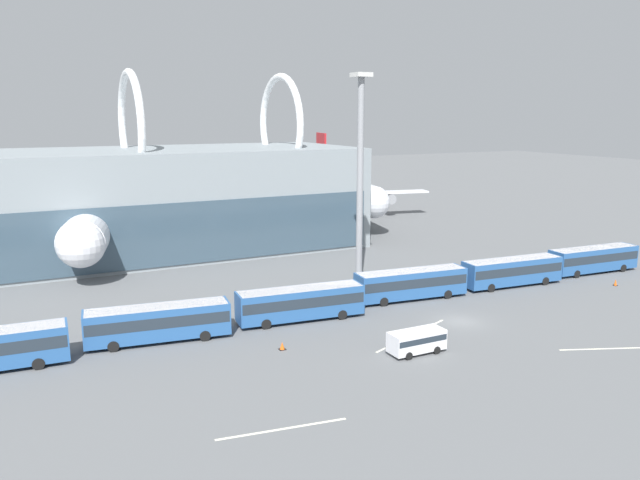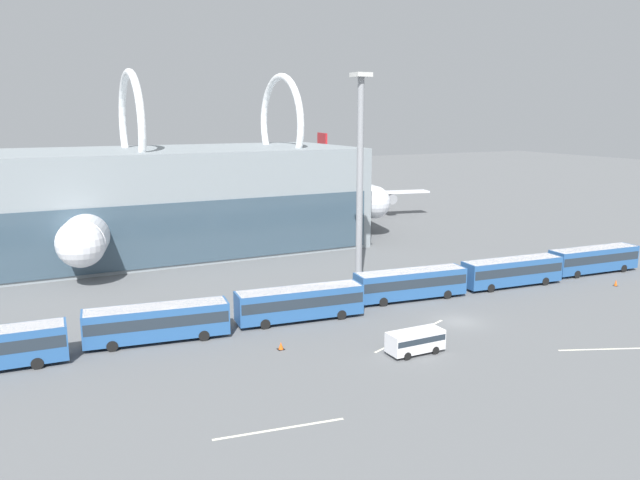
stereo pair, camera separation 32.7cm
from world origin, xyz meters
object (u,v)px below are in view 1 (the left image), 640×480
shuttle_bus_5 (593,258)px  traffic_cone_1 (616,282)px  shuttle_bus_3 (411,282)px  airliner_at_gate_near (99,218)px  floodlight_mast (360,170)px  traffic_cone_2 (282,346)px  airliner_at_gate_far (342,190)px  service_van_foreground (417,340)px  shuttle_bus_4 (512,270)px  shuttle_bus_2 (301,302)px  shuttle_bus_1 (158,321)px

shuttle_bus_5 → traffic_cone_1: shuttle_bus_5 is taller
traffic_cone_1 → shuttle_bus_3: bearing=165.5°
airliner_at_gate_near → shuttle_bus_5: (56.17, -41.10, -3.43)m
shuttle_bus_5 → traffic_cone_1: bearing=-112.2°
floodlight_mast → traffic_cone_1: (26.98, -15.72, -13.51)m
shuttle_bus_3 → airliner_at_gate_near: bearing=130.8°
shuttle_bus_5 → traffic_cone_2: 47.90m
airliner_at_gate_far → shuttle_bus_5: airliner_at_gate_far is taller
airliner_at_gate_far → floodlight_mast: size_ratio=1.62×
airliner_at_gate_far → traffic_cone_2: size_ratio=59.59×
floodlight_mast → airliner_at_gate_near: bearing=130.3°
airliner_at_gate_near → shuttle_bus_3: bearing=48.4°
shuttle_bus_3 → shuttle_bus_5: bearing=4.5°
shuttle_bus_5 → service_van_foreground: (-37.29, -12.80, -0.74)m
airliner_at_gate_far → shuttle_bus_4: airliner_at_gate_far is taller
airliner_at_gate_near → shuttle_bus_4: size_ratio=3.29×
airliner_at_gate_near → service_van_foreground: size_ratio=8.48×
shuttle_bus_2 → service_van_foreground: 13.68m
shuttle_bus_1 → traffic_cone_2: size_ratio=19.24×
shuttle_bus_3 → traffic_cone_2: 20.54m
shuttle_bus_4 → floodlight_mast: 22.06m
floodlight_mast → traffic_cone_1: bearing=-30.2°
traffic_cone_1 → floodlight_mast: bearing=149.8°
shuttle_bus_3 → traffic_cone_2: size_ratio=19.20×
airliner_at_gate_near → shuttle_bus_5: bearing=67.6°
traffic_cone_2 → service_van_foreground: bearing=-31.1°
service_van_foreground → traffic_cone_2: bearing=-31.4°
shuttle_bus_4 → traffic_cone_2: (-33.22, -6.63, -1.63)m
floodlight_mast → traffic_cone_1: size_ratio=31.74×
service_van_foreground → traffic_cone_1: size_ratio=6.40×
shuttle_bus_5 → floodlight_mast: (-29.79, 9.97, 11.93)m
shuttle_bus_5 → shuttle_bus_3: bearing=-177.8°
shuttle_bus_1 → traffic_cone_1: 54.27m
airliner_at_gate_far → traffic_cone_1: (6.35, -57.72, -5.53)m
airliner_at_gate_near → floodlight_mast: (26.38, -31.12, 8.51)m
airliner_at_gate_far → traffic_cone_1: size_ratio=51.41×
shuttle_bus_3 → shuttle_bus_1: bearing=-172.7°
shuttle_bus_3 → shuttle_bus_4: bearing=2.5°
airliner_at_gate_near → shuttle_bus_1: 40.98m
traffic_cone_1 → shuttle_bus_1: bearing=173.6°
shuttle_bus_2 → service_van_foreground: bearing=-61.6°
service_van_foreground → airliner_at_gate_near: bearing=-70.9°
shuttle_bus_3 → floodlight_mast: floodlight_mast is taller
airliner_at_gate_far → shuttle_bus_2: airliner_at_gate_far is taller
shuttle_bus_2 → shuttle_bus_5: 42.54m
shuttle_bus_5 → floodlight_mast: size_ratio=0.52×
service_van_foreground → shuttle_bus_3: bearing=-123.4°
traffic_cone_1 → traffic_cone_2: (-44.60, -0.95, -0.05)m
service_van_foreground → traffic_cone_1: 35.21m
traffic_cone_1 → traffic_cone_2: bearing=-178.8°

